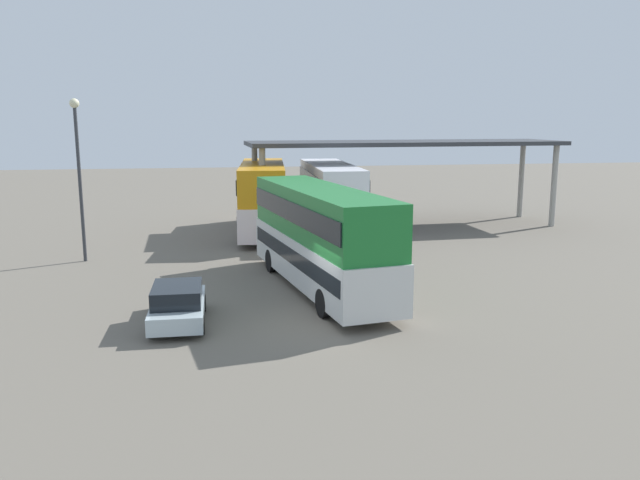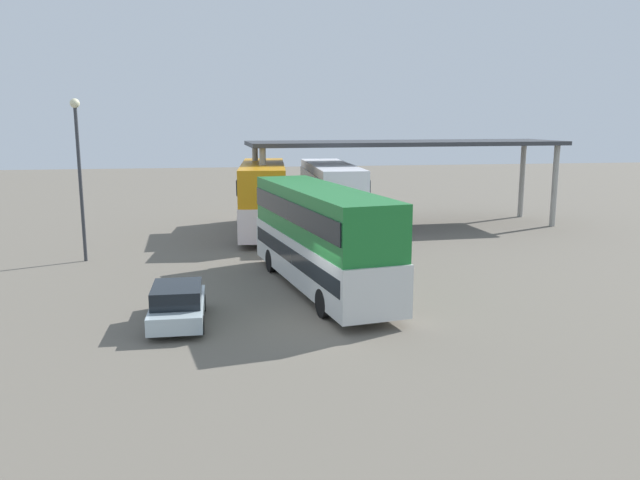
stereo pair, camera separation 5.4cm
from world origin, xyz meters
name	(u,v)px [view 1 (the left image)]	position (x,y,z in m)	size (l,w,h in m)	color
ground_plane	(322,323)	(0.00, 0.00, 0.00)	(140.00, 140.00, 0.00)	#686155
double_decker_main	(320,234)	(0.61, 4.23, 2.23)	(4.32, 11.48, 4.06)	silver
parked_hatchback	(178,304)	(-4.73, 0.67, 0.67)	(1.76, 3.94, 1.35)	#AEC0C6
double_decker_near_canopy	(263,195)	(-0.68, 17.13, 2.27)	(3.43, 10.69, 4.13)	white
double_decker_mid_row	(330,195)	(3.38, 17.21, 2.23)	(2.81, 10.96, 4.05)	navy
depot_canopy	(405,147)	(8.32, 18.34, 4.97)	(19.79, 6.10, 5.34)	#33353A
lamppost_tall	(78,160)	(-9.65, 11.04, 4.81)	(0.44, 0.44, 7.62)	#33353A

